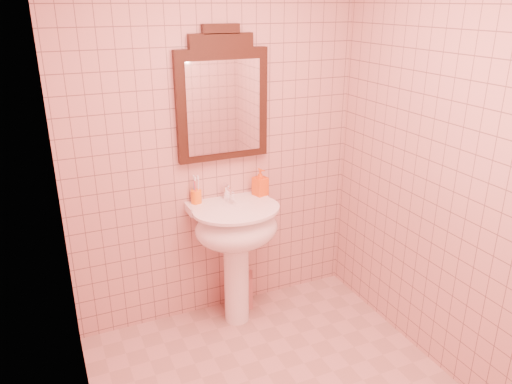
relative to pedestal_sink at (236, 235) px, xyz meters
name	(u,v)px	position (x,y,z in m)	size (l,w,h in m)	color
back_wall	(216,142)	(-0.04, 0.23, 0.59)	(2.00, 0.02, 2.50)	#CA938D
pedestal_sink	(236,235)	(0.00, 0.00, 0.00)	(0.58, 0.58, 0.86)	white
faucet	(228,192)	(0.00, 0.14, 0.26)	(0.04, 0.16, 0.11)	white
mirror	(222,99)	(0.00, 0.20, 0.87)	(0.61, 0.06, 0.85)	black
toothbrush_cup	(196,196)	(-0.21, 0.18, 0.25)	(0.07, 0.07, 0.16)	orange
soap_dispenser	(260,182)	(0.24, 0.14, 0.30)	(0.09, 0.09, 0.19)	#E75813
towel	(239,290)	(0.08, 0.17, -0.54)	(0.21, 0.14, 0.25)	tan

